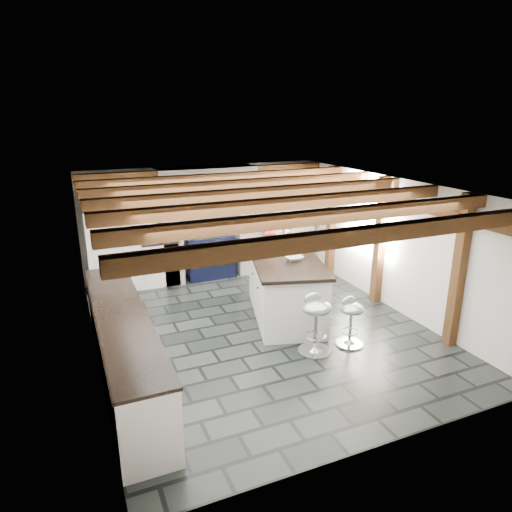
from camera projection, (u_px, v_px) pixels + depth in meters
name	position (u px, v px, depth m)	size (l,w,h in m)	color
ground	(260.00, 328.00, 7.40)	(6.00, 6.00, 0.00)	black
room_shell	(197.00, 247.00, 8.09)	(6.00, 6.03, 6.00)	silver
range_cooker	(209.00, 255.00, 9.60)	(1.00, 0.63, 0.99)	black
kitchen_island	(285.00, 287.00, 7.70)	(1.63, 2.32, 1.38)	white
bar_stool_near	(351.00, 316.00, 6.74)	(0.42, 0.42, 0.75)	silver
bar_stool_far	(315.00, 317.00, 6.50)	(0.50, 0.50, 0.90)	silver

